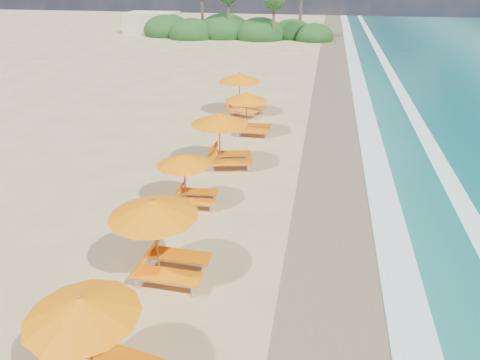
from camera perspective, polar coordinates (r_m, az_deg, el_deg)
name	(u,v)px	position (r m, az deg, el deg)	size (l,w,h in m)	color
ground	(240,208)	(16.95, 0.00, -3.66)	(160.00, 160.00, 0.00)	#D1B67B
wet_sand	(346,218)	(16.76, 13.61, -4.81)	(4.00, 160.00, 0.01)	olive
surf_foam	(423,225)	(17.15, 22.66, -5.37)	(4.00, 160.00, 0.01)	white
station_1	(95,338)	(10.21, -18.36, -18.83)	(2.90, 2.77, 2.44)	olive
station_2	(162,234)	(12.86, -10.07, -6.89)	(2.85, 2.63, 2.62)	olive
station_3	(189,176)	(16.82, -6.64, 0.51)	(2.45, 2.30, 2.14)	olive
station_4	(224,136)	(20.01, -2.08, 5.73)	(3.24, 3.13, 2.64)	olive
station_5	(250,110)	(24.26, 1.28, 9.01)	(2.59, 2.39, 2.40)	olive
station_6	(242,91)	(27.74, 0.29, 11.46)	(3.40, 3.35, 2.65)	olive
treeline	(231,30)	(61.79, -1.14, 18.91)	(25.80, 8.80, 9.74)	#163D14
beach_building	(152,23)	(67.59, -11.34, 19.38)	(7.00, 5.00, 2.80)	beige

